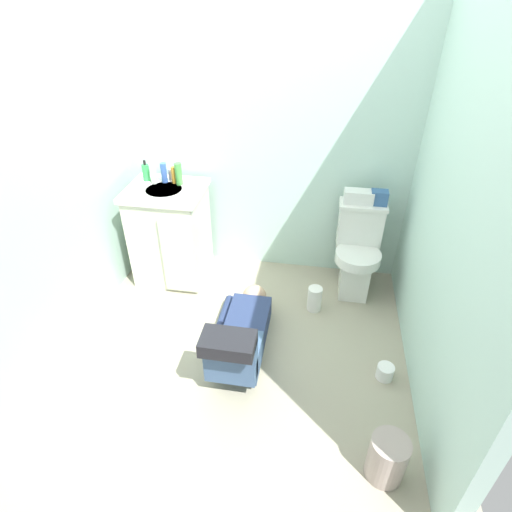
# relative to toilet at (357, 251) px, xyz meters

# --- Properties ---
(ground_plane) EXTENTS (2.79, 3.13, 0.04)m
(ground_plane) POSITION_rel_toilet_xyz_m (-0.79, -0.80, -0.39)
(ground_plane) COLOR #9E9680
(wall_back) EXTENTS (2.45, 0.08, 2.40)m
(wall_back) POSITION_rel_toilet_xyz_m (-0.79, 0.30, 0.83)
(wall_back) COLOR #AFD0C4
(wall_back) RESTS_ON ground_plane
(wall_left) EXTENTS (0.08, 2.13, 2.40)m
(wall_left) POSITION_rel_toilet_xyz_m (-1.98, -0.80, 0.83)
(wall_left) COLOR #AFD0C4
(wall_left) RESTS_ON ground_plane
(wall_right) EXTENTS (0.08, 2.13, 2.40)m
(wall_right) POSITION_rel_toilet_xyz_m (0.39, -0.80, 0.83)
(wall_right) COLOR #AFD0C4
(wall_right) RESTS_ON ground_plane
(toilet) EXTENTS (0.36, 0.46, 0.75)m
(toilet) POSITION_rel_toilet_xyz_m (0.00, 0.00, 0.00)
(toilet) COLOR silver
(toilet) RESTS_ON ground_plane
(vanity_cabinet) EXTENTS (0.60, 0.53, 0.82)m
(vanity_cabinet) POSITION_rel_toilet_xyz_m (-1.52, -0.06, 0.05)
(vanity_cabinet) COLOR beige
(vanity_cabinet) RESTS_ON ground_plane
(faucet) EXTENTS (0.02, 0.02, 0.10)m
(faucet) POSITION_rel_toilet_xyz_m (-1.52, 0.09, 0.50)
(faucet) COLOR silver
(faucet) RESTS_ON vanity_cabinet
(person_plumber) EXTENTS (0.39, 1.06, 0.52)m
(person_plumber) POSITION_rel_toilet_xyz_m (-0.77, -0.88, -0.19)
(person_plumber) COLOR navy
(person_plumber) RESTS_ON ground_plane
(tissue_box) EXTENTS (0.22, 0.11, 0.10)m
(tissue_box) POSITION_rel_toilet_xyz_m (-0.04, 0.09, 0.43)
(tissue_box) COLOR silver
(tissue_box) RESTS_ON toilet
(toiletry_bag) EXTENTS (0.12, 0.09, 0.11)m
(toiletry_bag) POSITION_rel_toilet_xyz_m (0.11, 0.09, 0.44)
(toiletry_bag) COLOR #33598C
(toiletry_bag) RESTS_ON toilet
(soap_dispenser) EXTENTS (0.06, 0.06, 0.17)m
(soap_dispenser) POSITION_rel_toilet_xyz_m (-1.71, 0.07, 0.52)
(soap_dispenser) COLOR green
(soap_dispenser) RESTS_ON vanity_cabinet
(bottle_white) EXTENTS (0.05, 0.05, 0.16)m
(bottle_white) POSITION_rel_toilet_xyz_m (-1.64, 0.03, 0.53)
(bottle_white) COLOR white
(bottle_white) RESTS_ON vanity_cabinet
(bottle_blue) EXTENTS (0.05, 0.05, 0.16)m
(bottle_blue) POSITION_rel_toilet_xyz_m (-1.56, 0.06, 0.53)
(bottle_blue) COLOR #3C65BE
(bottle_blue) RESTS_ON vanity_cabinet
(bottle_amber) EXTENTS (0.04, 0.04, 0.13)m
(bottle_amber) POSITION_rel_toilet_xyz_m (-1.48, 0.06, 0.52)
(bottle_amber) COLOR orange
(bottle_amber) RESTS_ON vanity_cabinet
(bottle_green) EXTENTS (0.05, 0.05, 0.17)m
(bottle_green) POSITION_rel_toilet_xyz_m (-1.43, 0.04, 0.54)
(bottle_green) COLOR #4A9D45
(bottle_green) RESTS_ON vanity_cabinet
(trash_can) EXTENTS (0.20, 0.20, 0.28)m
(trash_can) POSITION_rel_toilet_xyz_m (0.13, -1.57, -0.23)
(trash_can) COLOR #A29089
(trash_can) RESTS_ON ground_plane
(paper_towel_roll) EXTENTS (0.11, 0.11, 0.20)m
(paper_towel_roll) POSITION_rel_toilet_xyz_m (-0.30, -0.32, -0.27)
(paper_towel_roll) COLOR white
(paper_towel_roll) RESTS_ON ground_plane
(toilet_paper_roll) EXTENTS (0.11, 0.11, 0.10)m
(toilet_paper_roll) POSITION_rel_toilet_xyz_m (0.19, -0.92, -0.32)
(toilet_paper_roll) COLOR white
(toilet_paper_roll) RESTS_ON ground_plane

